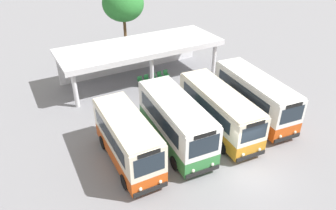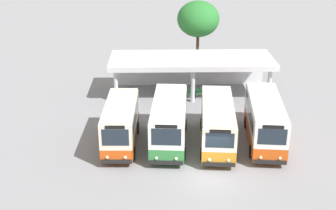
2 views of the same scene
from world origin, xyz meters
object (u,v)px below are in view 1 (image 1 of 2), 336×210
Objects in this scene: waiting_chair_end_by_column at (140,80)px; city_bus_nearest_orange at (127,139)px; waiting_chair_second_from_end at (147,78)px; city_bus_fourth_amber at (254,95)px; waiting_chair_fourth_seat at (160,75)px; city_bus_second_in_row at (175,121)px; waiting_chair_fifth_seat at (166,73)px; city_bus_middle_cream at (219,109)px; waiting_chair_middle_seat at (153,77)px.

city_bus_nearest_orange is at bearing -118.52° from waiting_chair_end_by_column.
waiting_chair_second_from_end is (5.62, 9.15, -1.25)m from city_bus_nearest_orange.
waiting_chair_fourth_seat is (-3.28, 8.85, -1.28)m from city_bus_fourth_amber.
city_bus_second_in_row is 8.67× the size of waiting_chair_fifth_seat.
waiting_chair_fourth_seat is (0.14, 9.06, -1.19)m from city_bus_middle_cream.
waiting_chair_end_by_column is at bearing -175.98° from waiting_chair_second_from_end.
city_bus_fourth_amber is 10.06m from waiting_chair_second_from_end.
waiting_chair_fourth_seat is (3.56, 9.00, -1.31)m from city_bus_second_in_row.
city_bus_middle_cream is 9.28m from waiting_chair_end_by_column.
waiting_chair_end_by_column and waiting_chair_fourth_seat have the same top height.
waiting_chair_fifth_seat is (0.81, 9.10, -1.19)m from city_bus_middle_cream.
city_bus_nearest_orange reaches higher than waiting_chair_fourth_seat.
waiting_chair_middle_seat is 1.36m from waiting_chair_fifth_seat.
city_bus_fourth_amber reaches higher than waiting_chair_middle_seat.
city_bus_middle_cream is 9.22× the size of waiting_chair_end_by_column.
waiting_chair_fourth_seat is at bearing 52.71° from city_bus_nearest_orange.
city_bus_second_in_row is 9.35m from waiting_chair_second_from_end.
waiting_chair_fifth_seat is (2.71, 0.09, 0.00)m from waiting_chair_end_by_column.
city_bus_fourth_amber is (3.42, 0.21, 0.08)m from city_bus_middle_cream.
waiting_chair_second_from_end is (0.68, 0.05, 0.00)m from waiting_chair_end_by_column.
city_bus_second_in_row is at bearing -115.12° from waiting_chair_fifth_seat.
city_bus_middle_cream is at bearing 0.82° from city_bus_nearest_orange.
city_bus_nearest_orange is 3.42m from city_bus_second_in_row.
waiting_chair_end_by_column and waiting_chair_middle_seat have the same top height.
waiting_chair_fourth_seat is at bearing -177.34° from waiting_chair_fifth_seat.
city_bus_middle_cream is (3.42, -0.07, -0.12)m from city_bus_second_in_row.
waiting_chair_second_from_end is at bearing 76.22° from city_bus_second_in_row.
city_bus_second_in_row is 3.42m from city_bus_middle_cream.
waiting_chair_end_by_column is (-1.89, 9.01, -1.19)m from city_bus_middle_cream.
city_bus_middle_cream reaches higher than waiting_chair_second_from_end.
city_bus_second_in_row is (3.42, 0.16, 0.06)m from city_bus_nearest_orange.
waiting_chair_middle_seat is at bearing 72.17° from city_bus_second_in_row.
waiting_chair_fourth_seat is 1.00× the size of waiting_chair_fifth_seat.
waiting_chair_end_by_column is 1.00× the size of waiting_chair_second_from_end.
waiting_chair_fifth_seat is (2.03, 0.04, 0.00)m from waiting_chair_second_from_end.
city_bus_fourth_amber is at bearing 1.23° from city_bus_second_in_row.
city_bus_middle_cream reaches higher than waiting_chair_middle_seat.
waiting_chair_fifth_seat is (1.35, 0.07, 0.00)m from waiting_chair_middle_seat.
waiting_chair_fourth_seat is (6.98, 9.16, -1.25)m from city_bus_nearest_orange.
waiting_chair_second_from_end is 1.35m from waiting_chair_fourth_seat.
city_bus_nearest_orange is 0.84× the size of city_bus_middle_cream.
waiting_chair_second_from_end and waiting_chair_middle_seat have the same top height.
city_bus_fourth_amber is at bearing -65.81° from waiting_chair_middle_seat.
waiting_chair_end_by_column is at bearing 121.13° from city_bus_fourth_amber.
waiting_chair_end_by_column is (4.95, 9.11, -1.25)m from city_bus_nearest_orange.
waiting_chair_second_from_end is (-1.22, 9.06, -1.19)m from city_bus_middle_cream.
waiting_chair_end_by_column is 1.35m from waiting_chair_middle_seat.
waiting_chair_second_from_end is at bearing -179.59° from waiting_chair_fourth_seat.
city_bus_middle_cream is at bearing -82.35° from waiting_chair_second_from_end.
waiting_chair_end_by_column is 1.00× the size of waiting_chair_fifth_seat.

